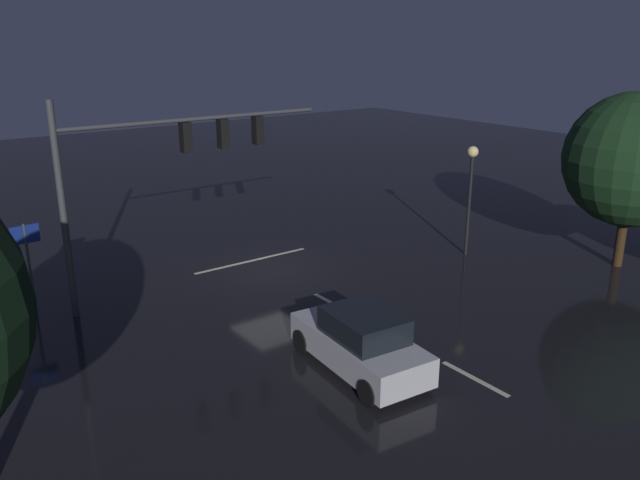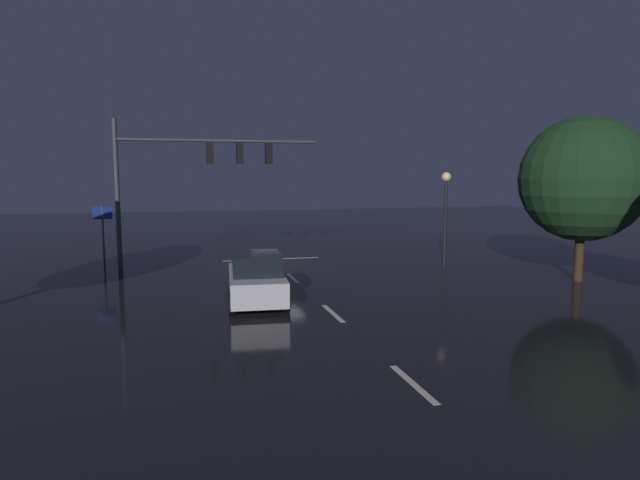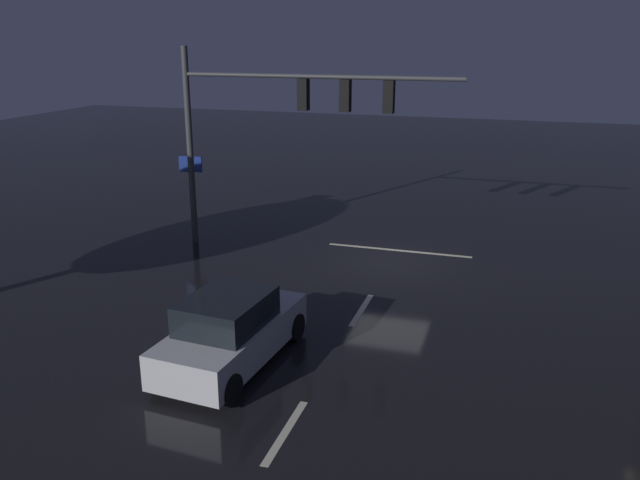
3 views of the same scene
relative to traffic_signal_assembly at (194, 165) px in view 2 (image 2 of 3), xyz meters
name	(u,v)px [view 2 (image 2 of 3)]	position (x,y,z in m)	size (l,w,h in m)	color
ground_plane	(276,263)	(-3.81, 0.20, -4.76)	(80.00, 80.00, 0.00)	black
traffic_signal_assembly	(194,165)	(0.00, 0.00, 0.00)	(9.37, 0.47, 6.81)	#383A3D
lane_dash_far	(293,278)	(-3.81, 4.20, -4.76)	(2.20, 0.16, 0.01)	beige
lane_dash_mid	(333,313)	(-3.81, 10.20, -4.76)	(2.20, 0.16, 0.01)	beige
lane_dash_near	(413,384)	(-3.81, 16.20, -4.76)	(2.20, 0.16, 0.01)	beige
stop_bar	(271,259)	(-3.81, -1.19, -4.76)	(5.00, 0.16, 0.01)	beige
car_approaching	(256,279)	(-1.72, 8.02, -3.96)	(2.22, 4.49, 1.70)	#B7B7BC
street_lamp_left_kerb	(446,200)	(-11.24, 3.34, -1.60)	(0.44, 0.44, 4.44)	black
route_sign	(103,222)	(4.27, -1.53, -2.70)	(0.90, 0.14, 2.86)	#383A3D
tree_left_far	(583,179)	(-14.98, 7.73, -0.61)	(5.01, 5.01, 6.67)	#382314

